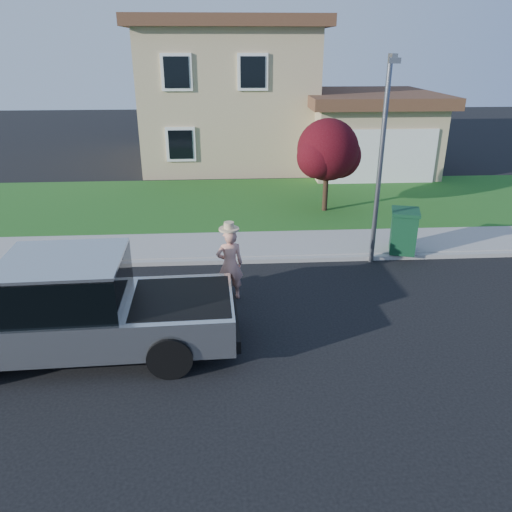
# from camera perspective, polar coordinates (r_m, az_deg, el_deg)

# --- Properties ---
(ground) EXTENTS (80.00, 80.00, 0.00)m
(ground) POSITION_cam_1_polar(r_m,az_deg,el_deg) (11.43, -1.75, -6.61)
(ground) COLOR black
(ground) RESTS_ON ground
(curb) EXTENTS (40.00, 0.20, 0.12)m
(curb) POSITION_cam_1_polar(r_m,az_deg,el_deg) (14.06, 1.90, -0.44)
(curb) COLOR gray
(curb) RESTS_ON ground
(sidewalk) EXTENTS (40.00, 2.00, 0.15)m
(sidewalk) POSITION_cam_1_polar(r_m,az_deg,el_deg) (15.07, 1.51, 1.26)
(sidewalk) COLOR gray
(sidewalk) RESTS_ON ground
(lawn) EXTENTS (40.00, 7.00, 0.10)m
(lawn) POSITION_cam_1_polar(r_m,az_deg,el_deg) (19.32, 0.33, 6.12)
(lawn) COLOR #17511B
(lawn) RESTS_ON ground
(house) EXTENTS (14.00, 11.30, 6.85)m
(house) POSITION_cam_1_polar(r_m,az_deg,el_deg) (26.49, -0.17, 17.58)
(house) COLOR tan
(house) RESTS_ON ground
(pickup_truck) EXTENTS (6.23, 2.42, 2.02)m
(pickup_truck) POSITION_cam_1_polar(r_m,az_deg,el_deg) (10.26, -19.84, -5.78)
(pickup_truck) COLOR black
(pickup_truck) RESTS_ON ground
(woman) EXTENTS (0.70, 0.52, 1.93)m
(woman) POSITION_cam_1_polar(r_m,az_deg,el_deg) (11.74, -3.02, -0.82)
(woman) COLOR #E5977E
(woman) RESTS_ON ground
(ornamental_tree) EXTENTS (2.38, 2.14, 3.26)m
(ornamental_tree) POSITION_cam_1_polar(r_m,az_deg,el_deg) (17.93, 8.28, 11.60)
(ornamental_tree) COLOR black
(ornamental_tree) RESTS_ON lawn
(trash_bin) EXTENTS (0.97, 1.05, 1.24)m
(trash_bin) POSITION_cam_1_polar(r_m,az_deg,el_deg) (14.81, 16.52, 2.79)
(trash_bin) COLOR #0F3A20
(trash_bin) RESTS_ON sidewalk
(street_lamp) EXTENTS (0.29, 0.71, 5.47)m
(street_lamp) POSITION_cam_1_polar(r_m,az_deg,el_deg) (13.51, 14.20, 11.50)
(street_lamp) COLOR slate
(street_lamp) RESTS_ON ground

